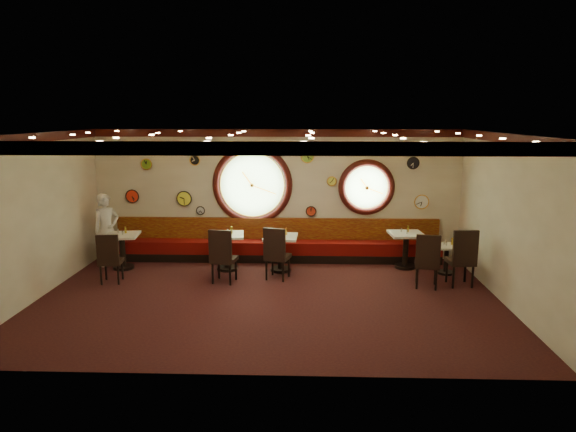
# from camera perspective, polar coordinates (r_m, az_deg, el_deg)

# --- Properties ---
(floor) EXTENTS (9.00, 6.00, 0.00)m
(floor) POSITION_cam_1_polar(r_m,az_deg,el_deg) (10.16, -2.19, -9.19)
(floor) COLOR black
(floor) RESTS_ON ground
(ceiling) EXTENTS (9.00, 6.00, 0.02)m
(ceiling) POSITION_cam_1_polar(r_m,az_deg,el_deg) (9.54, -2.34, 9.15)
(ceiling) COLOR gold
(ceiling) RESTS_ON wall_back
(wall_back) EXTENTS (9.00, 0.02, 3.20)m
(wall_back) POSITION_cam_1_polar(r_m,az_deg,el_deg) (12.67, -1.26, 2.37)
(wall_back) COLOR beige
(wall_back) RESTS_ON floor
(wall_front) EXTENTS (9.00, 0.02, 3.20)m
(wall_front) POSITION_cam_1_polar(r_m,az_deg,el_deg) (6.82, -4.13, -5.31)
(wall_front) COLOR beige
(wall_front) RESTS_ON floor
(wall_left) EXTENTS (0.02, 6.00, 3.20)m
(wall_left) POSITION_cam_1_polar(r_m,az_deg,el_deg) (11.01, -26.31, -0.12)
(wall_left) COLOR beige
(wall_left) RESTS_ON floor
(wall_right) EXTENTS (0.02, 6.00, 3.20)m
(wall_right) POSITION_cam_1_polar(r_m,az_deg,el_deg) (10.41, 23.28, -0.46)
(wall_right) COLOR beige
(wall_right) RESTS_ON floor
(molding_back) EXTENTS (9.00, 0.10, 0.18)m
(molding_back) POSITION_cam_1_polar(r_m,az_deg,el_deg) (12.48, -1.30, 9.20)
(molding_back) COLOR #330B09
(molding_back) RESTS_ON wall_back
(molding_front) EXTENTS (9.00, 0.10, 0.18)m
(molding_front) POSITION_cam_1_polar(r_m,az_deg,el_deg) (6.61, -4.27, 7.48)
(molding_front) COLOR #330B09
(molding_front) RESTS_ON wall_back
(molding_left) EXTENTS (0.10, 6.00, 0.18)m
(molding_left) POSITION_cam_1_polar(r_m,az_deg,el_deg) (10.83, -26.76, 7.74)
(molding_left) COLOR #330B09
(molding_left) RESTS_ON wall_back
(molding_right) EXTENTS (0.10, 6.00, 0.18)m
(molding_right) POSITION_cam_1_polar(r_m,az_deg,el_deg) (10.22, 23.66, 7.86)
(molding_right) COLOR #330B09
(molding_right) RESTS_ON wall_back
(banquette_base) EXTENTS (8.00, 0.55, 0.20)m
(banquette_base) POSITION_cam_1_polar(r_m,az_deg,el_deg) (12.72, -1.30, -4.52)
(banquette_base) COLOR black
(banquette_base) RESTS_ON floor
(banquette_seat) EXTENTS (8.00, 0.55, 0.30)m
(banquette_seat) POSITION_cam_1_polar(r_m,az_deg,el_deg) (12.65, -1.31, -3.43)
(banquette_seat) COLOR #5E0908
(banquette_seat) RESTS_ON banquette_base
(banquette_back) EXTENTS (8.00, 0.10, 0.55)m
(banquette_back) POSITION_cam_1_polar(r_m,az_deg,el_deg) (12.77, -1.26, -1.44)
(banquette_back) COLOR #5E0C07
(banquette_back) RESTS_ON wall_back
(porthole_left_glass) EXTENTS (1.66, 0.02, 1.66)m
(porthole_left_glass) POSITION_cam_1_polar(r_m,az_deg,el_deg) (12.68, -3.98, 3.49)
(porthole_left_glass) COLOR #98D47F
(porthole_left_glass) RESTS_ON wall_back
(porthole_left_frame) EXTENTS (1.98, 0.18, 1.98)m
(porthole_left_frame) POSITION_cam_1_polar(r_m,az_deg,el_deg) (12.67, -3.99, 3.48)
(porthole_left_frame) COLOR #330B09
(porthole_left_frame) RESTS_ON wall_back
(porthole_left_ring) EXTENTS (1.61, 0.03, 1.61)m
(porthole_left_ring) POSITION_cam_1_polar(r_m,az_deg,el_deg) (12.64, -4.00, 3.46)
(porthole_left_ring) COLOR gold
(porthole_left_ring) RESTS_ON wall_back
(porthole_right_glass) EXTENTS (1.10, 0.02, 1.10)m
(porthole_right_glass) POSITION_cam_1_polar(r_m,az_deg,el_deg) (12.71, 8.71, 3.18)
(porthole_right_glass) COLOR #98D47F
(porthole_right_glass) RESTS_ON wall_back
(porthole_right_frame) EXTENTS (1.38, 0.18, 1.38)m
(porthole_right_frame) POSITION_cam_1_polar(r_m,az_deg,el_deg) (12.69, 8.71, 3.17)
(porthole_right_frame) COLOR #330B09
(porthole_right_frame) RESTS_ON wall_back
(porthole_right_ring) EXTENTS (1.09, 0.03, 1.09)m
(porthole_right_ring) POSITION_cam_1_polar(r_m,az_deg,el_deg) (12.66, 8.73, 3.15)
(porthole_right_ring) COLOR gold
(porthole_right_ring) RESTS_ON wall_back
(wall_clock_0) EXTENTS (0.34, 0.03, 0.34)m
(wall_clock_0) POSITION_cam_1_polar(r_m,az_deg,el_deg) (12.95, 14.62, 1.53)
(wall_clock_0) COLOR white
(wall_clock_0) RESTS_ON wall_back
(wall_clock_1) EXTENTS (0.32, 0.03, 0.32)m
(wall_clock_1) POSITION_cam_1_polar(r_m,az_deg,el_deg) (13.34, -16.91, 2.11)
(wall_clock_1) COLOR red
(wall_clock_1) RESTS_ON wall_back
(wall_clock_2) EXTENTS (0.22, 0.03, 0.22)m
(wall_clock_2) POSITION_cam_1_polar(r_m,az_deg,el_deg) (12.58, 4.89, 3.88)
(wall_clock_2) COLOR #E0E64C
(wall_clock_2) RESTS_ON wall_back
(wall_clock_3) EXTENTS (0.26, 0.03, 0.26)m
(wall_clock_3) POSITION_cam_1_polar(r_m,az_deg,el_deg) (13.12, -15.45, 5.57)
(wall_clock_3) COLOR #75A921
(wall_clock_3) RESTS_ON wall_back
(wall_clock_4) EXTENTS (0.28, 0.03, 0.28)m
(wall_clock_4) POSITION_cam_1_polar(r_m,az_deg,el_deg) (12.78, 13.73, 5.74)
(wall_clock_4) COLOR black
(wall_clock_4) RESTS_ON wall_back
(wall_clock_5) EXTENTS (0.24, 0.03, 0.24)m
(wall_clock_5) POSITION_cam_1_polar(r_m,az_deg,el_deg) (12.80, -10.31, 6.11)
(wall_clock_5) COLOR black
(wall_clock_5) RESTS_ON wall_back
(wall_clock_6) EXTENTS (0.20, 0.03, 0.20)m
(wall_clock_6) POSITION_cam_1_polar(r_m,az_deg,el_deg) (12.95, -9.69, 0.60)
(wall_clock_6) COLOR silver
(wall_clock_6) RESTS_ON wall_back
(wall_clock_7) EXTENTS (0.24, 0.03, 0.24)m
(wall_clock_7) POSITION_cam_1_polar(r_m,az_deg,el_deg) (12.68, 2.57, 0.53)
(wall_clock_7) COLOR red
(wall_clock_7) RESTS_ON wall_back
(wall_clock_8) EXTENTS (0.36, 0.03, 0.36)m
(wall_clock_8) POSITION_cam_1_polar(r_m,az_deg,el_deg) (12.98, -11.46, 1.91)
(wall_clock_8) COLOR #F6F236
(wall_clock_8) RESTS_ON wall_back
(wall_clock_9) EXTENTS (0.30, 0.03, 0.30)m
(wall_clock_9) POSITION_cam_1_polar(r_m,az_deg,el_deg) (12.50, 2.17, 6.63)
(wall_clock_9) COLOR #87BB3A
(wall_clock_9) RESTS_ON wall_back
(table_a) EXTENTS (0.83, 0.83, 0.83)m
(table_a) POSITION_cam_1_polar(r_m,az_deg,el_deg) (12.55, -17.92, -3.29)
(table_a) COLOR black
(table_a) RESTS_ON floor
(table_b) EXTENTS (0.86, 0.86, 0.85)m
(table_b) POSITION_cam_1_polar(r_m,az_deg,el_deg) (11.94, -6.80, -3.46)
(table_b) COLOR black
(table_b) RESTS_ON floor
(table_c) EXTENTS (0.79, 0.79, 0.83)m
(table_c) POSITION_cam_1_polar(r_m,az_deg,el_deg) (11.77, -0.83, -3.67)
(table_c) COLOR black
(table_c) RESTS_ON floor
(table_d) EXTENTS (0.82, 0.82, 0.84)m
(table_d) POSITION_cam_1_polar(r_m,az_deg,el_deg) (12.31, 12.95, -3.26)
(table_d) COLOR black
(table_d) RESTS_ON floor
(table_e) EXTENTS (0.61, 0.61, 0.66)m
(table_e) POSITION_cam_1_polar(r_m,az_deg,el_deg) (12.13, 17.20, -4.25)
(table_e) COLOR black
(table_e) RESTS_ON floor
(chair_a) EXTENTS (0.50, 0.50, 0.67)m
(chair_a) POSITION_cam_1_polar(r_m,az_deg,el_deg) (11.50, -19.23, -4.15)
(chair_a) COLOR black
(chair_a) RESTS_ON floor
(chair_b) EXTENTS (0.58, 0.58, 0.73)m
(chair_b) POSITION_cam_1_polar(r_m,az_deg,el_deg) (10.95, -7.32, -4.06)
(chair_b) COLOR black
(chair_b) RESTS_ON floor
(chair_c) EXTENTS (0.61, 0.61, 0.72)m
(chair_c) POSITION_cam_1_polar(r_m,az_deg,el_deg) (11.10, -1.34, -3.81)
(chair_c) COLOR black
(chair_c) RESTS_ON floor
(chair_d) EXTENTS (0.57, 0.57, 0.72)m
(chair_d) POSITION_cam_1_polar(r_m,az_deg,el_deg) (10.93, 15.24, -4.47)
(chair_d) COLOR black
(chair_d) RESTS_ON floor
(chair_e) EXTENTS (0.55, 0.55, 0.76)m
(chair_e) POSITION_cam_1_polar(r_m,az_deg,el_deg) (11.24, 18.85, -4.04)
(chair_e) COLOR black
(chair_e) RESTS_ON floor
(condiment_a_salt) EXTENTS (0.04, 0.04, 0.10)m
(condiment_a_salt) POSITION_cam_1_polar(r_m,az_deg,el_deg) (12.61, -18.35, -1.59)
(condiment_a_salt) COLOR silver
(condiment_a_salt) RESTS_ON table_a
(condiment_b_salt) EXTENTS (0.03, 0.03, 0.09)m
(condiment_b_salt) POSITION_cam_1_polar(r_m,az_deg,el_deg) (11.87, -7.29, -1.77)
(condiment_b_salt) COLOR silver
(condiment_b_salt) RESTS_ON table_b
(condiment_c_salt) EXTENTS (0.04, 0.04, 0.10)m
(condiment_c_salt) POSITION_cam_1_polar(r_m,az_deg,el_deg) (11.74, -1.24, -1.92)
(condiment_c_salt) COLOR silver
(condiment_c_salt) RESTS_ON table_c
(condiment_d_salt) EXTENTS (0.03, 0.03, 0.09)m
(condiment_d_salt) POSITION_cam_1_polar(r_m,az_deg,el_deg) (12.31, 12.47, -1.53)
(condiment_d_salt) COLOR silver
(condiment_d_salt) RESTS_ON table_d
(condiment_a_pepper) EXTENTS (0.03, 0.03, 0.09)m
(condiment_a_pepper) POSITION_cam_1_polar(r_m,az_deg,el_deg) (12.42, -17.92, -1.76)
(condiment_a_pepper) COLOR #BABABE
(condiment_a_pepper) RESTS_ON table_a
(condiment_b_pepper) EXTENTS (0.04, 0.04, 0.11)m
(condiment_b_pepper) POSITION_cam_1_polar(r_m,az_deg,el_deg) (11.88, -6.70, -1.71)
(condiment_b_pepper) COLOR silver
(condiment_b_pepper) RESTS_ON table_b
(condiment_c_pepper) EXTENTS (0.04, 0.04, 0.10)m
(condiment_c_pepper) POSITION_cam_1_polar(r_m,az_deg,el_deg) (11.62, -0.54, -2.05)
(condiment_c_pepper) COLOR silver
(condiment_c_pepper) RESTS_ON table_c
(condiment_d_pepper) EXTENTS (0.04, 0.04, 0.10)m
(condiment_d_pepper) POSITION_cam_1_polar(r_m,az_deg,el_deg) (12.14, 13.06, -1.72)
(condiment_d_pepper) COLOR #B9BABE
(condiment_d_pepper) RESTS_ON table_d
(condiment_a_bottle) EXTENTS (0.05, 0.05, 0.16)m
(condiment_a_bottle) POSITION_cam_1_polar(r_m,az_deg,el_deg) (12.54, -17.60, -1.48)
(condiment_a_bottle) COLOR yellow
(condiment_a_bottle) RESTS_ON table_a
(condiment_b_bottle) EXTENTS (0.05, 0.05, 0.17)m
(condiment_b_bottle) POSITION_cam_1_polar(r_m,az_deg,el_deg) (11.87, -6.31, -1.55)
(condiment_b_bottle) COLOR gold
(condiment_b_bottle) RESTS_ON table_b
(condiment_c_bottle) EXTENTS (0.05, 0.05, 0.16)m
(condiment_c_bottle) POSITION_cam_1_polar(r_m,az_deg,el_deg) (11.78, -0.20, -1.70)
(condiment_c_bottle) COLOR gold
(condiment_c_bottle) RESTS_ON table_c
(condiment_d_bottle) EXTENTS (0.05, 0.05, 0.16)m
(condiment_d_bottle) POSITION_cam_1_polar(r_m,az_deg,el_deg) (12.32, 13.18, -1.39)
(condiment_d_bottle) COLOR gold
(condiment_d_bottle) RESTS_ON table_d
(condiment_e_salt) EXTENTS (0.04, 0.04, 0.11)m
(condiment_e_salt) POSITION_cam_1_polar(r_m,az_deg,el_deg) (12.12, 16.97, -2.79)
(condiment_e_salt) COLOR silver
(condiment_e_salt) RESTS_ON table_e
(condiment_e_pepper) EXTENTS (0.04, 0.04, 0.10)m
(condiment_e_pepper) POSITION_cam_1_polar(r_m,az_deg,el_deg) (12.06, 17.20, -2.90)
(condiment_e_pepper) COLOR silver
(condiment_e_pepper) RESTS_ON table_e
(condiment_e_bottle) EXTENTS (0.05, 0.05, 0.16)m
(condiment_e_bottle) POSITION_cam_1_polar(r_m,az_deg,el_deg) (12.15, 17.79, -2.69)
(condiment_e_bottle) COLOR gold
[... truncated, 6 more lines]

